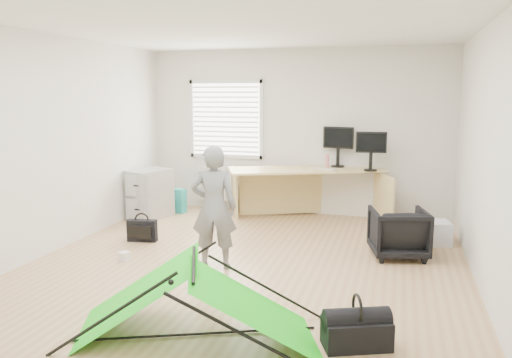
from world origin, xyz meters
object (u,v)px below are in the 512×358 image
(monitor_left, at_px, (338,152))
(duffel_bag, at_px, (356,333))
(storage_crate, at_px, (428,232))
(laptop_bag, at_px, (142,231))
(monitor_right, at_px, (371,157))
(thermos, at_px, (327,161))
(filing_cabinet, at_px, (149,193))
(kite, at_px, (195,300))
(office_chair, at_px, (398,233))
(desk, at_px, (306,194))
(person, at_px, (214,207))

(monitor_left, height_order, duffel_bag, monitor_left)
(storage_crate, relative_size, laptop_bag, 1.39)
(monitor_right, height_order, thermos, monitor_right)
(filing_cabinet, height_order, storage_crate, filing_cabinet)
(monitor_left, bearing_deg, monitor_right, -16.24)
(monitor_left, height_order, monitor_right, monitor_left)
(thermos, bearing_deg, kite, -96.35)
(monitor_left, distance_m, monitor_right, 0.60)
(filing_cabinet, xyz_separation_m, office_chair, (3.89, -0.97, -0.09))
(desk, distance_m, monitor_right, 1.16)
(desk, height_order, laptop_bag, desk)
(storage_crate, bearing_deg, kite, -120.98)
(thermos, relative_size, person, 0.16)
(office_chair, bearing_deg, thermos, -69.31)
(desk, relative_size, office_chair, 3.64)
(office_chair, bearing_deg, desk, -60.86)
(filing_cabinet, height_order, kite, filing_cabinet)
(filing_cabinet, bearing_deg, duffel_bag, -24.22)
(kite, xyz_separation_m, laptop_bag, (-1.75, 2.30, -0.16))
(thermos, height_order, person, person)
(desk, relative_size, monitor_right, 5.29)
(desk, relative_size, monitor_left, 4.90)
(desk, distance_m, filing_cabinet, 2.53)
(desk, height_order, filing_cabinet, desk)
(monitor_right, relative_size, thermos, 2.01)
(office_chair, bearing_deg, person, 12.26)
(filing_cabinet, xyz_separation_m, kite, (2.31, -3.56, -0.08))
(desk, relative_size, person, 1.71)
(person, relative_size, laptop_bag, 3.58)
(filing_cabinet, xyz_separation_m, thermos, (2.78, 0.64, 0.54))
(duffel_bag, bearing_deg, laptop_bag, 122.73)
(desk, distance_m, storage_crate, 2.00)
(filing_cabinet, xyz_separation_m, monitor_right, (3.45, 0.58, 0.65))
(office_chair, xyz_separation_m, duffel_bag, (-0.29, -2.41, -0.19))
(thermos, relative_size, storage_crate, 0.41)
(kite, bearing_deg, office_chair, 35.76)
(desk, height_order, duffel_bag, desk)
(monitor_right, bearing_deg, monitor_left, 145.75)
(duffel_bag, bearing_deg, office_chair, 60.72)
(monitor_left, relative_size, office_chair, 0.74)
(filing_cabinet, distance_m, monitor_right, 3.56)
(monitor_right, relative_size, person, 0.32)
(filing_cabinet, relative_size, storage_crate, 1.42)
(person, distance_m, storage_crate, 2.97)
(filing_cabinet, xyz_separation_m, monitor_left, (2.92, 0.86, 0.67))
(monitor_right, distance_m, kite, 4.36)
(monitor_left, bearing_deg, filing_cabinet, -151.89)
(person, bearing_deg, thermos, -122.35)
(desk, distance_m, thermos, 0.61)
(laptop_bag, distance_m, duffel_bag, 3.70)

